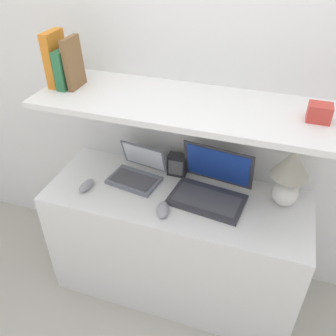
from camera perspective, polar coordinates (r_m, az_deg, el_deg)
ground_plane at (r=2.19m, az=-1.07°, el=-22.89°), size 12.00×12.00×0.00m
wall_back at (r=1.82m, az=4.62°, el=13.95°), size 6.00×0.05×2.40m
desk at (r=2.06m, az=1.20°, el=-11.95°), size 1.34×0.51×0.71m
back_riser at (r=2.10m, az=3.52°, el=-2.38°), size 1.34×0.04×1.17m
shelf at (r=1.61m, az=2.28°, el=10.14°), size 1.34×0.46×0.03m
table_lamp at (r=1.74m, az=18.97°, el=-0.82°), size 0.18×0.18×0.31m
laptop_large at (r=1.79m, az=6.88°, el=-3.15°), size 0.39×0.32×0.25m
laptop_small at (r=1.91m, az=-4.96°, el=-0.72°), size 0.29×0.26×0.17m
computer_mouse at (r=1.70m, az=-0.84°, el=-6.68°), size 0.08×0.12×0.04m
second_mouse at (r=1.89m, az=-12.94°, el=-2.75°), size 0.06×0.12×0.04m
router_box at (r=1.92m, az=1.49°, el=0.54°), size 0.10×0.06×0.12m
book_orange at (r=1.81m, az=-17.61°, el=16.34°), size 0.04×0.14×0.25m
book_green at (r=1.80m, az=-15.97°, el=15.22°), size 0.04×0.16×0.18m
book_brown at (r=1.76m, az=-14.93°, el=15.95°), size 0.04×0.13×0.23m
shelf_gadget at (r=1.55m, az=23.12°, el=8.17°), size 0.09×0.07×0.07m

